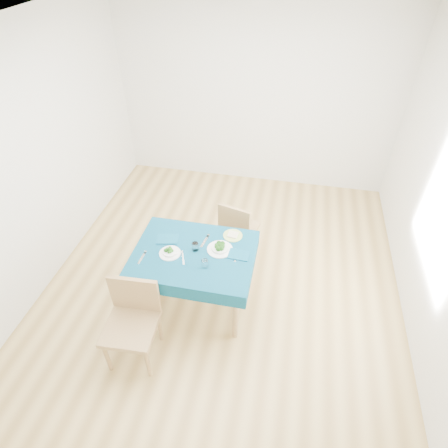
% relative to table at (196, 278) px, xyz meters
% --- Properties ---
extents(room_shell, '(4.02, 4.52, 2.73)m').
position_rel_table_xyz_m(room_shell, '(0.23, 0.39, 0.97)').
color(room_shell, '#A28043').
rests_on(room_shell, ground).
extents(table, '(1.19, 0.90, 0.76)m').
position_rel_table_xyz_m(table, '(0.00, 0.00, 0.00)').
color(table, '#083D57').
rests_on(table, ground).
extents(chair_near, '(0.49, 0.54, 1.17)m').
position_rel_table_xyz_m(chair_near, '(-0.41, -0.74, 0.20)').
color(chair_near, olive).
rests_on(chair_near, ground).
extents(chair_far, '(0.48, 0.51, 0.97)m').
position_rel_table_xyz_m(chair_far, '(0.33, 0.85, 0.11)').
color(chair_far, olive).
rests_on(chair_far, ground).
extents(bowl_near, '(0.21, 0.21, 0.06)m').
position_rel_table_xyz_m(bowl_near, '(-0.23, -0.06, 0.41)').
color(bowl_near, white).
rests_on(bowl_near, table).
extents(bowl_far, '(0.26, 0.26, 0.08)m').
position_rel_table_xyz_m(bowl_far, '(0.24, 0.09, 0.42)').
color(bowl_far, white).
rests_on(bowl_far, table).
extents(fork_near, '(0.03, 0.17, 0.00)m').
position_rel_table_xyz_m(fork_near, '(-0.48, -0.17, 0.38)').
color(fork_near, silver).
rests_on(fork_near, table).
extents(knife_near, '(0.09, 0.19, 0.00)m').
position_rel_table_xyz_m(knife_near, '(-0.08, -0.09, 0.38)').
color(knife_near, silver).
rests_on(knife_near, table).
extents(fork_far, '(0.05, 0.19, 0.00)m').
position_rel_table_xyz_m(fork_far, '(0.07, 0.18, 0.38)').
color(fork_far, silver).
rests_on(fork_far, table).
extents(knife_far, '(0.04, 0.19, 0.00)m').
position_rel_table_xyz_m(knife_far, '(0.41, 0.04, 0.38)').
color(knife_far, silver).
rests_on(knife_far, table).
extents(napkin_near, '(0.24, 0.19, 0.01)m').
position_rel_table_xyz_m(napkin_near, '(-0.31, 0.13, 0.39)').
color(napkin_near, navy).
rests_on(napkin_near, table).
extents(napkin_far, '(0.21, 0.15, 0.01)m').
position_rel_table_xyz_m(napkin_far, '(0.44, 0.05, 0.39)').
color(napkin_far, navy).
rests_on(napkin_far, table).
extents(tumbler_center, '(0.07, 0.07, 0.09)m').
position_rel_table_xyz_m(tumbler_center, '(0.01, 0.04, 0.42)').
color(tumbler_center, white).
rests_on(tumbler_center, table).
extents(tumbler_side, '(0.06, 0.06, 0.08)m').
position_rel_table_xyz_m(tumbler_side, '(0.15, -0.16, 0.42)').
color(tumbler_side, white).
rests_on(tumbler_side, table).
extents(side_plate, '(0.20, 0.20, 0.01)m').
position_rel_table_xyz_m(side_plate, '(0.33, 0.32, 0.38)').
color(side_plate, '#B0CC63').
rests_on(side_plate, table).
extents(bread_slice, '(0.11, 0.11, 0.02)m').
position_rel_table_xyz_m(bread_slice, '(0.33, 0.32, 0.40)').
color(bread_slice, beige).
rests_on(bread_slice, side_plate).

